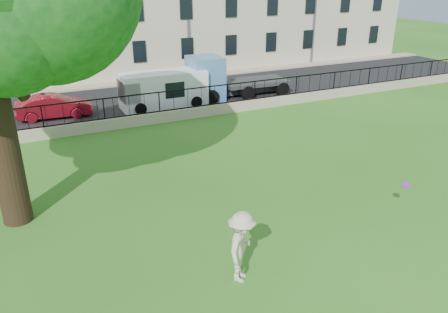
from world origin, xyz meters
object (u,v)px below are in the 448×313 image
man (242,247)px  red_sedan (54,106)px  frisbee (406,185)px  white_van (163,90)px  blue_truck (238,75)px

man → red_sedan: size_ratio=0.50×
man → frisbee: size_ratio=7.52×
frisbee → white_van: white_van is taller
man → white_van: (3.47, 16.74, 0.07)m
man → white_van: bearing=29.9°
frisbee → red_sedan: bearing=118.5°
white_van → blue_truck: bearing=3.8°
frisbee → blue_truck: 16.83m
white_van → blue_truck: (5.32, 0.33, 0.31)m
man → red_sedan: bearing=51.0°
man → blue_truck: size_ratio=0.31×
white_van → man: bearing=-101.6°
red_sedan → man: bearing=-166.2°
red_sedan → white_van: (6.34, -0.57, 0.41)m
blue_truck → man: bearing=-114.7°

